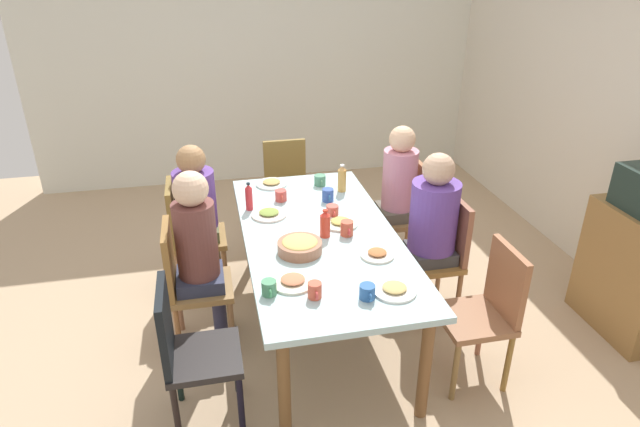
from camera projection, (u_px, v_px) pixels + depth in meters
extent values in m
plane|color=tan|center=(320.00, 326.00, 3.93)|extent=(6.97, 6.97, 0.00)
cube|color=silver|center=(262.00, 63.00, 5.96)|extent=(0.12, 4.96, 2.60)
cube|color=#A9C8CC|center=(320.00, 237.00, 3.61)|extent=(2.06, 0.99, 0.04)
cylinder|color=brown|center=(249.00, 229.00, 4.51)|extent=(0.07, 0.07, 0.71)
cylinder|color=brown|center=(284.00, 389.00, 2.88)|extent=(0.07, 0.07, 0.71)
cylinder|color=brown|center=(342.00, 219.00, 4.66)|extent=(0.07, 0.07, 0.71)
cylinder|color=brown|center=(425.00, 367.00, 3.04)|extent=(0.07, 0.07, 0.71)
cube|color=olive|center=(289.00, 196.00, 4.90)|extent=(0.40, 0.40, 0.04)
cylinder|color=brown|center=(304.00, 208.00, 5.18)|extent=(0.04, 0.04, 0.43)
cylinder|color=olive|center=(268.00, 212.00, 5.12)|extent=(0.04, 0.04, 0.43)
cylinder|color=#916241|center=(311.00, 224.00, 4.88)|extent=(0.04, 0.04, 0.43)
cylinder|color=#88603F|center=(273.00, 228.00, 4.82)|extent=(0.04, 0.04, 0.43)
cube|color=olive|center=(285.00, 164.00, 4.96)|extent=(0.04, 0.38, 0.45)
cube|color=olive|center=(200.00, 238.00, 4.19)|extent=(0.40, 0.40, 0.04)
cylinder|color=#93563B|center=(180.00, 255.00, 4.40)|extent=(0.04, 0.04, 0.43)
cylinder|color=#8E5F3D|center=(180.00, 278.00, 4.10)|extent=(0.04, 0.04, 0.43)
cylinder|color=brown|center=(223.00, 251.00, 4.47)|extent=(0.04, 0.04, 0.43)
cylinder|color=#93643C|center=(226.00, 272.00, 4.17)|extent=(0.04, 0.04, 0.43)
cube|color=olive|center=(172.00, 213.00, 4.05)|extent=(0.38, 0.04, 0.45)
cylinder|color=brown|center=(215.00, 256.00, 4.37)|extent=(0.09, 0.09, 0.45)
cylinder|color=brown|center=(216.00, 266.00, 4.23)|extent=(0.09, 0.09, 0.45)
cube|color=#505233|center=(199.00, 231.00, 4.16)|extent=(0.30, 0.30, 0.10)
cylinder|color=#5F3C96|center=(195.00, 199.00, 4.04)|extent=(0.30, 0.30, 0.44)
sphere|color=#A97D52|center=(191.00, 159.00, 3.90)|extent=(0.21, 0.21, 0.21)
cube|color=olive|center=(202.00, 288.00, 3.59)|extent=(0.40, 0.40, 0.04)
cylinder|color=#8B5B41|center=(179.00, 304.00, 3.80)|extent=(0.04, 0.04, 0.43)
cylinder|color=#905C35|center=(179.00, 335.00, 3.50)|extent=(0.04, 0.04, 0.43)
cylinder|color=olive|center=(229.00, 298.00, 3.87)|extent=(0.04, 0.04, 0.43)
cylinder|color=brown|center=(232.00, 328.00, 3.57)|extent=(0.04, 0.04, 0.43)
cube|color=olive|center=(169.00, 260.00, 3.45)|extent=(0.38, 0.04, 0.45)
cylinder|color=#2C3647|center=(219.00, 306.00, 3.77)|extent=(0.09, 0.09, 0.45)
cylinder|color=#2C2E4A|center=(220.00, 319.00, 3.63)|extent=(0.09, 0.09, 0.45)
cube|color=#2D314A|center=(201.00, 280.00, 3.56)|extent=(0.30, 0.30, 0.10)
cylinder|color=brown|center=(196.00, 240.00, 3.43)|extent=(0.26, 0.26, 0.50)
sphere|color=beige|center=(190.00, 189.00, 3.27)|extent=(0.22, 0.22, 0.22)
cube|color=brown|center=(473.00, 319.00, 3.29)|extent=(0.40, 0.40, 0.04)
cylinder|color=olive|center=(508.00, 362.00, 3.27)|extent=(0.04, 0.04, 0.43)
cylinder|color=#945840|center=(481.00, 328.00, 3.57)|extent=(0.04, 0.04, 0.43)
cylinder|color=olive|center=(455.00, 371.00, 3.20)|extent=(0.04, 0.04, 0.43)
cylinder|color=#8F5C39|center=(432.00, 335.00, 3.50)|extent=(0.04, 0.04, 0.43)
cube|color=#955B3A|center=(507.00, 282.00, 3.22)|extent=(0.38, 0.04, 0.45)
cube|color=brown|center=(397.00, 219.00, 4.49)|extent=(0.40, 0.40, 0.04)
cylinder|color=brown|center=(422.00, 250.00, 4.47)|extent=(0.04, 0.04, 0.43)
cylinder|color=#8F603D|center=(407.00, 231.00, 4.77)|extent=(0.04, 0.04, 0.43)
cylinder|color=olive|center=(382.00, 255.00, 4.41)|extent=(0.04, 0.04, 0.43)
cylinder|color=olive|center=(370.00, 235.00, 4.71)|extent=(0.04, 0.04, 0.43)
cube|color=brown|center=(420.00, 191.00, 4.42)|extent=(0.38, 0.04, 0.45)
cylinder|color=brown|center=(387.00, 247.00, 4.50)|extent=(0.09, 0.09, 0.45)
cylinder|color=brown|center=(381.00, 238.00, 4.64)|extent=(0.09, 0.09, 0.45)
cube|color=#565245|center=(397.00, 212.00, 4.46)|extent=(0.30, 0.30, 0.10)
cylinder|color=pink|center=(400.00, 179.00, 4.34)|extent=(0.27, 0.27, 0.48)
sphere|color=beige|center=(402.00, 139.00, 4.19)|extent=(0.21, 0.21, 0.21)
cube|color=olive|center=(429.00, 261.00, 3.89)|extent=(0.40, 0.40, 0.04)
cylinder|color=brown|center=(458.00, 298.00, 3.87)|extent=(0.04, 0.04, 0.43)
cylinder|color=#92623D|center=(439.00, 272.00, 4.17)|extent=(0.04, 0.04, 0.43)
cylinder|color=olive|center=(413.00, 304.00, 3.81)|extent=(0.04, 0.04, 0.43)
cylinder|color=#886242|center=(397.00, 278.00, 4.10)|extent=(0.04, 0.04, 0.43)
cube|color=#905841|center=(456.00, 229.00, 3.82)|extent=(0.38, 0.04, 0.45)
cylinder|color=#473845|center=(418.00, 294.00, 3.89)|extent=(0.09, 0.09, 0.45)
cylinder|color=#393D48|center=(410.00, 282.00, 4.03)|extent=(0.09, 0.09, 0.45)
cube|color=#3E3D3F|center=(430.00, 254.00, 3.86)|extent=(0.30, 0.30, 0.10)
cylinder|color=#613E9D|center=(434.00, 216.00, 3.73)|extent=(0.33, 0.33, 0.49)
sphere|color=tan|center=(439.00, 169.00, 3.58)|extent=(0.22, 0.22, 0.22)
cube|color=black|center=(204.00, 357.00, 2.98)|extent=(0.40, 0.40, 0.04)
cylinder|color=black|center=(178.00, 372.00, 3.20)|extent=(0.04, 0.04, 0.43)
cylinder|color=black|center=(177.00, 415.00, 2.90)|extent=(0.04, 0.04, 0.43)
cylinder|color=black|center=(236.00, 363.00, 3.26)|extent=(0.04, 0.04, 0.43)
cylinder|color=black|center=(241.00, 405.00, 2.97)|extent=(0.04, 0.04, 0.43)
cube|color=black|center=(165.00, 326.00, 2.85)|extent=(0.38, 0.04, 0.45)
cylinder|color=silver|center=(293.00, 282.00, 3.07)|extent=(0.25, 0.25, 0.01)
ellipsoid|color=#C27551|center=(293.00, 279.00, 3.06)|extent=(0.14, 0.14, 0.02)
cylinder|color=silver|center=(341.00, 223.00, 3.72)|extent=(0.24, 0.24, 0.01)
ellipsoid|color=tan|center=(341.00, 221.00, 3.71)|extent=(0.13, 0.13, 0.02)
cylinder|color=silver|center=(377.00, 255.00, 3.34)|extent=(0.21, 0.21, 0.01)
ellipsoid|color=#AE693B|center=(377.00, 252.00, 3.33)|extent=(0.11, 0.11, 0.02)
cylinder|color=silver|center=(272.00, 184.00, 4.34)|extent=(0.25, 0.25, 0.01)
ellipsoid|color=tan|center=(271.00, 182.00, 4.33)|extent=(0.14, 0.14, 0.02)
cylinder|color=white|center=(394.00, 290.00, 3.00)|extent=(0.25, 0.25, 0.01)
ellipsoid|color=tan|center=(395.00, 287.00, 2.99)|extent=(0.13, 0.13, 0.02)
cylinder|color=silver|center=(269.00, 215.00, 3.84)|extent=(0.25, 0.25, 0.01)
ellipsoid|color=olive|center=(269.00, 212.00, 3.83)|extent=(0.14, 0.14, 0.02)
cylinder|color=#9A6146|center=(300.00, 247.00, 3.37)|extent=(0.28, 0.28, 0.07)
ellipsoid|color=tan|center=(300.00, 242.00, 3.36)|extent=(0.22, 0.22, 0.04)
cylinder|color=#C34E37|center=(347.00, 228.00, 3.57)|extent=(0.08, 0.08, 0.10)
torus|color=#CE4240|center=(349.00, 232.00, 3.52)|extent=(0.05, 0.01, 0.05)
cylinder|color=#C65144|center=(332.00, 211.00, 3.81)|extent=(0.09, 0.09, 0.09)
torus|color=#D0423B|center=(334.00, 214.00, 3.76)|extent=(0.05, 0.01, 0.05)
cylinder|color=#CC4F38|center=(315.00, 290.00, 2.93)|extent=(0.08, 0.08, 0.09)
torus|color=#CE4540|center=(317.00, 295.00, 2.89)|extent=(0.05, 0.01, 0.05)
cylinder|color=#4D8868|center=(320.00, 180.00, 4.31)|extent=(0.09, 0.09, 0.08)
torus|color=#4F835D|center=(321.00, 183.00, 4.26)|extent=(0.05, 0.01, 0.05)
cylinder|color=#32509D|center=(328.00, 195.00, 4.04)|extent=(0.08, 0.08, 0.10)
torus|color=#2B5E95|center=(329.00, 198.00, 4.00)|extent=(0.05, 0.01, 0.05)
cylinder|color=#C94942|center=(281.00, 195.00, 4.05)|extent=(0.09, 0.09, 0.08)
torus|color=#C64436|center=(282.00, 198.00, 4.01)|extent=(0.05, 0.01, 0.05)
cylinder|color=#46875F|center=(269.00, 288.00, 2.96)|extent=(0.08, 0.08, 0.08)
torus|color=#40905A|center=(270.00, 293.00, 2.91)|extent=(0.05, 0.01, 0.05)
cylinder|color=#2A5899|center=(367.00, 292.00, 2.93)|extent=(0.09, 0.09, 0.08)
torus|color=#2C63A6|center=(370.00, 298.00, 2.88)|extent=(0.05, 0.01, 0.05)
cylinder|color=red|center=(249.00, 199.00, 3.90)|extent=(0.05, 0.05, 0.17)
cone|color=red|center=(248.00, 186.00, 3.85)|extent=(0.05, 0.05, 0.03)
cylinder|color=black|center=(248.00, 184.00, 3.85)|extent=(0.03, 0.03, 0.01)
cylinder|color=gold|center=(342.00, 180.00, 4.19)|extent=(0.06, 0.06, 0.18)
cone|color=tan|center=(342.00, 168.00, 4.15)|extent=(0.06, 0.06, 0.03)
cylinder|color=white|center=(342.00, 165.00, 4.14)|extent=(0.03, 0.03, 0.01)
cylinder|color=red|center=(325.00, 226.00, 3.54)|extent=(0.07, 0.07, 0.15)
cone|color=red|center=(325.00, 213.00, 3.50)|extent=(0.06, 0.06, 0.03)
cylinder|color=red|center=(325.00, 211.00, 3.49)|extent=(0.03, 0.03, 0.01)
cube|color=olive|center=(637.00, 272.00, 3.73)|extent=(0.70, 0.44, 0.90)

